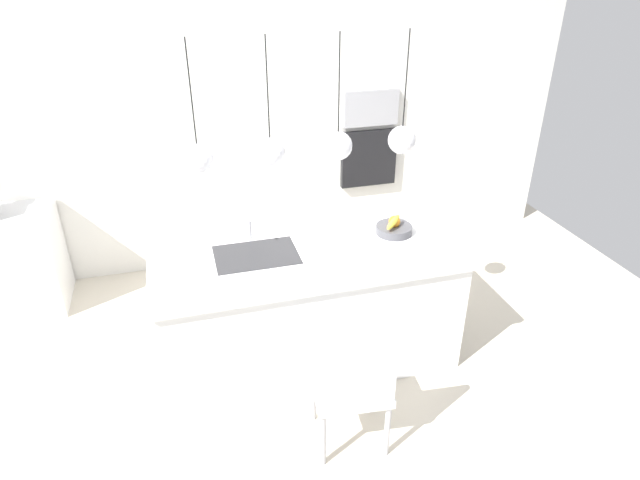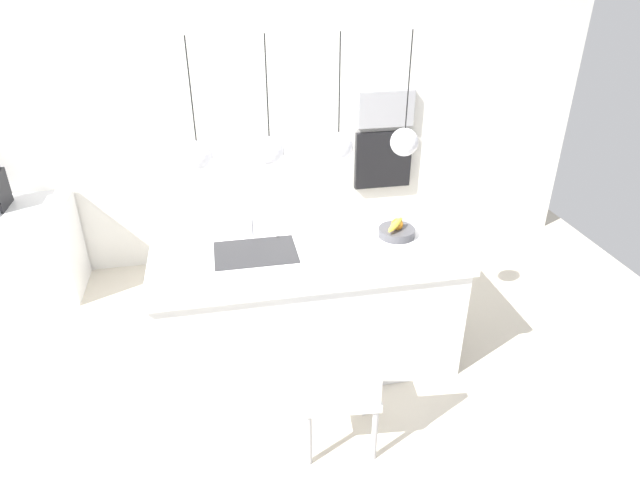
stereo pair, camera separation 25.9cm
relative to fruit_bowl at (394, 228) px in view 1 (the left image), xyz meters
The scene contains 13 objects.
floor 1.18m from the fruit_bowl, behind, with size 6.60×6.60×0.00m, color beige.
back_wall 1.77m from the fruit_bowl, 112.69° to the left, with size 6.00×0.10×2.60m, color silver.
kitchen_island 0.84m from the fruit_bowl, behind, with size 2.14×1.00×0.92m.
sink_basin 1.02m from the fruit_bowl, behind, with size 0.56×0.40×0.02m, color #2D2D30.
faucet 1.04m from the fruit_bowl, behind, with size 0.02×0.17×0.22m.
fruit_bowl is the anchor object (origin of this frame).
microwave 1.65m from the fruit_bowl, 76.48° to the left, with size 0.54×0.08×0.34m, color #9E9EA3.
oven 1.58m from the fruit_bowl, 76.48° to the left, with size 0.56×0.08×0.56m, color black.
chair_near 1.25m from the fruit_bowl, 123.04° to the right, with size 0.49×0.46×0.90m.
pendant_light_left 1.49m from the fruit_bowl, behind, with size 0.18×0.18×0.78m.
pendant_light_center_left 1.12m from the fruit_bowl, behind, with size 0.18×0.18×0.78m.
pendant_light_center_right 0.81m from the fruit_bowl, behind, with size 0.18×0.18×0.78m.
pendant_light_right 0.68m from the fruit_bowl, 102.02° to the right, with size 0.18×0.18×0.78m.
Camera 1 is at (-0.79, -3.17, 2.74)m, focal length 30.24 mm.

